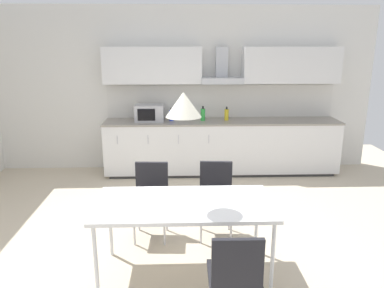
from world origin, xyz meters
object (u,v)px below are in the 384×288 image
(bottle_green, at_px, (203,114))
(chair_far_right, at_px, (216,192))
(microwave, at_px, (150,113))
(bottle_yellow, at_px, (227,114))
(dining_table, at_px, (184,207))
(bottle_blue, at_px, (171,115))
(chair_near_right, at_px, (235,272))
(pendant_lamp, at_px, (183,105))
(chair_far_left, at_px, (151,192))

(bottle_green, height_order, chair_far_right, bottle_green)
(microwave, xyz_separation_m, bottle_yellow, (1.31, 0.03, -0.04))
(bottle_green, distance_m, chair_far_right, 2.27)
(microwave, relative_size, dining_table, 0.29)
(bottle_blue, bearing_deg, chair_near_right, -81.78)
(microwave, bearing_deg, bottle_green, 1.26)
(microwave, height_order, chair_near_right, microwave)
(microwave, xyz_separation_m, pendant_lamp, (0.54, -2.99, 0.62))
(dining_table, distance_m, pendant_lamp, 0.98)
(bottle_blue, distance_m, chair_near_right, 3.88)
(bottle_green, xyz_separation_m, bottle_blue, (-0.54, 0.01, -0.01))
(microwave, xyz_separation_m, bottle_green, (0.90, 0.02, -0.04))
(microwave, xyz_separation_m, bottle_blue, (0.37, 0.03, -0.05))
(bottle_green, distance_m, bottle_blue, 0.54)
(bottle_green, height_order, bottle_blue, bottle_green)
(bottle_yellow, bearing_deg, chair_far_right, -99.90)
(bottle_green, bearing_deg, microwave, -178.74)
(dining_table, bearing_deg, bottle_blue, 93.31)
(bottle_green, relative_size, dining_table, 0.15)
(pendant_lamp, bearing_deg, chair_far_left, 115.10)
(chair_far_right, distance_m, pendant_lamp, 1.46)
(microwave, distance_m, dining_table, 3.06)
(bottle_yellow, height_order, chair_near_right, bottle_yellow)
(microwave, height_order, bottle_green, microwave)
(dining_table, bearing_deg, microwave, 100.27)
(dining_table, bearing_deg, bottle_yellow, 75.68)
(bottle_blue, height_order, chair_far_left, bottle_blue)
(dining_table, height_order, chair_far_left, chair_far_left)
(chair_far_right, bearing_deg, pendant_lamp, -115.66)
(microwave, distance_m, bottle_green, 0.91)
(bottle_blue, distance_m, chair_far_left, 2.28)
(microwave, bearing_deg, bottle_yellow, 1.33)
(bottle_yellow, relative_size, dining_table, 0.14)
(bottle_blue, bearing_deg, microwave, -175.31)
(bottle_yellow, distance_m, bottle_green, 0.41)
(bottle_yellow, distance_m, chair_near_right, 3.86)
(chair_far_left, bearing_deg, bottle_blue, 84.90)
(bottle_blue, relative_size, chair_far_left, 0.25)
(bottle_green, distance_m, pendant_lamp, 3.10)
(chair_far_left, bearing_deg, bottle_yellow, 62.76)
(chair_far_right, relative_size, pendant_lamp, 2.72)
(bottle_green, height_order, pendant_lamp, pendant_lamp)
(bottle_yellow, bearing_deg, bottle_blue, -179.97)
(bottle_blue, distance_m, dining_table, 3.04)
(microwave, xyz_separation_m, chair_far_left, (0.17, -2.19, -0.54))
(dining_table, bearing_deg, bottle_green, 83.10)
(dining_table, bearing_deg, chair_near_right, -64.72)
(dining_table, height_order, pendant_lamp, pendant_lamp)
(chair_far_right, xyz_separation_m, chair_far_left, (-0.76, 0.00, 0.00))
(microwave, relative_size, pendant_lamp, 1.50)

